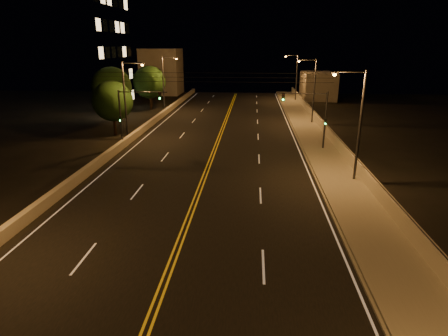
# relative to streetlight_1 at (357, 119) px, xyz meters

# --- Properties ---
(road) EXTENTS (18.00, 120.00, 0.02)m
(road) POSITION_rel_streetlight_1_xyz_m (-11.51, -2.74, -4.96)
(road) COLOR black
(road) RESTS_ON ground
(sidewalk) EXTENTS (3.60, 120.00, 0.30)m
(sidewalk) POSITION_rel_streetlight_1_xyz_m (-0.71, -2.74, -4.82)
(sidewalk) COLOR gray
(sidewalk) RESTS_ON ground
(curb) EXTENTS (0.14, 120.00, 0.15)m
(curb) POSITION_rel_streetlight_1_xyz_m (-2.58, -2.74, -4.90)
(curb) COLOR gray
(curb) RESTS_ON ground
(parapet_wall) EXTENTS (0.30, 120.00, 1.00)m
(parapet_wall) POSITION_rel_streetlight_1_xyz_m (0.94, -2.74, -4.17)
(parapet_wall) COLOR #A9A18D
(parapet_wall) RESTS_ON sidewalk
(jersey_barrier) EXTENTS (0.45, 120.00, 0.78)m
(jersey_barrier) POSITION_rel_streetlight_1_xyz_m (-21.16, -2.74, -4.58)
(jersey_barrier) COLOR #A9A18D
(jersey_barrier) RESTS_ON ground
(distant_building_right) EXTENTS (6.00, 10.00, 5.14)m
(distant_building_right) POSITION_rel_streetlight_1_xyz_m (4.99, 48.35, -2.40)
(distant_building_right) COLOR gray
(distant_building_right) RESTS_ON ground
(distant_building_left) EXTENTS (8.00, 8.00, 9.49)m
(distant_building_left) POSITION_rel_streetlight_1_xyz_m (-27.51, 53.73, -0.23)
(distant_building_left) COLOR gray
(distant_building_left) RESTS_ON ground
(parapet_rail) EXTENTS (0.06, 120.00, 0.06)m
(parapet_rail) POSITION_rel_streetlight_1_xyz_m (0.94, -2.74, -3.64)
(parapet_rail) COLOR black
(parapet_rail) RESTS_ON parapet_wall
(lane_markings) EXTENTS (17.32, 116.00, 0.00)m
(lane_markings) POSITION_rel_streetlight_1_xyz_m (-11.51, -2.82, -4.95)
(lane_markings) COLOR silver
(lane_markings) RESTS_ON road
(streetlight_1) EXTENTS (2.55, 0.28, 8.55)m
(streetlight_1) POSITION_rel_streetlight_1_xyz_m (0.00, 0.00, 0.00)
(streetlight_1) COLOR #2D2D33
(streetlight_1) RESTS_ON ground
(streetlight_2) EXTENTS (2.55, 0.28, 8.55)m
(streetlight_2) POSITION_rel_streetlight_1_xyz_m (0.00, 22.59, 0.00)
(streetlight_2) COLOR #2D2D33
(streetlight_2) RESTS_ON ground
(streetlight_3) EXTENTS (2.55, 0.28, 8.55)m
(streetlight_3) POSITION_rel_streetlight_1_xyz_m (0.00, 44.10, 0.00)
(streetlight_3) COLOR #2D2D33
(streetlight_3) RESTS_ON ground
(streetlight_5) EXTENTS (2.55, 0.28, 8.55)m
(streetlight_5) POSITION_rel_streetlight_1_xyz_m (-21.41, 12.16, 0.00)
(streetlight_5) COLOR #2D2D33
(streetlight_5) RESTS_ON ground
(streetlight_6) EXTENTS (2.55, 0.28, 8.55)m
(streetlight_6) POSITION_rel_streetlight_1_xyz_m (-21.41, 30.38, 0.00)
(streetlight_6) COLOR #2D2D33
(streetlight_6) RESTS_ON ground
(traffic_signal_right) EXTENTS (5.11, 0.31, 5.92)m
(traffic_signal_right) POSITION_rel_streetlight_1_xyz_m (-1.53, 9.23, -1.21)
(traffic_signal_right) COLOR #2D2D33
(traffic_signal_right) RESTS_ON ground
(traffic_signal_left) EXTENTS (5.11, 0.31, 5.92)m
(traffic_signal_left) POSITION_rel_streetlight_1_xyz_m (-20.28, 9.23, -1.21)
(traffic_signal_left) COLOR #2D2D33
(traffic_signal_left) RESTS_ON ground
(overhead_wires) EXTENTS (22.00, 0.03, 0.83)m
(overhead_wires) POSITION_rel_streetlight_1_xyz_m (-11.51, 6.76, 2.43)
(overhead_wires) COLOR black
(building_tower) EXTENTS (24.00, 15.00, 30.37)m
(building_tower) POSITION_rel_streetlight_1_xyz_m (-40.48, 29.62, 9.64)
(building_tower) COLOR gray
(building_tower) RESTS_ON ground
(tree_0) EXTENTS (4.69, 4.69, 6.35)m
(tree_0) POSITION_rel_streetlight_1_xyz_m (-24.01, 14.51, -0.97)
(tree_0) COLOR black
(tree_0) RESTS_ON ground
(tree_1) EXTENTS (5.48, 5.48, 7.42)m
(tree_1) POSITION_rel_streetlight_1_xyz_m (-27.29, 23.20, -0.29)
(tree_1) COLOR black
(tree_1) RESTS_ON ground
(tree_2) EXTENTS (5.22, 5.22, 7.07)m
(tree_2) POSITION_rel_streetlight_1_xyz_m (-24.54, 32.68, -0.52)
(tree_2) COLOR black
(tree_2) RESTS_ON ground
(tree_3) EXTENTS (5.08, 5.08, 6.88)m
(tree_3) POSITION_rel_streetlight_1_xyz_m (-25.26, 35.99, -0.63)
(tree_3) COLOR black
(tree_3) RESTS_ON ground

